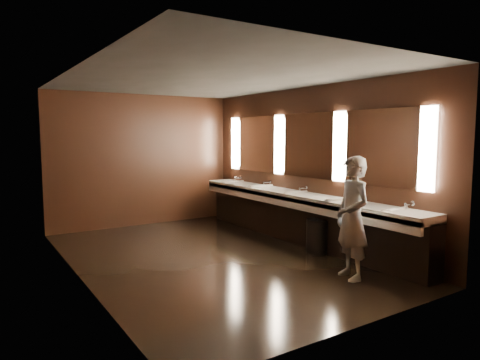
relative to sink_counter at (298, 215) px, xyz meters
name	(u,v)px	position (x,y,z in m)	size (l,w,h in m)	color
floor	(212,257)	(-1.79, 0.00, -0.50)	(6.00, 6.00, 0.00)	black
ceiling	(211,78)	(-1.79, 0.00, 2.30)	(4.00, 6.00, 0.02)	#2D2D2B
wall_back	(143,160)	(-1.79, 3.00, 0.90)	(4.00, 0.02, 2.80)	black
wall_front	(361,190)	(-1.79, -3.00, 0.90)	(4.00, 0.02, 2.80)	black
wall_left	(78,176)	(-3.79, 0.00, 0.90)	(0.02, 6.00, 2.80)	black
wall_right	(307,165)	(0.21, 0.00, 0.90)	(0.02, 6.00, 2.80)	black
sink_counter	(298,215)	(0.00, 0.00, 0.00)	(0.55, 5.40, 1.01)	black
mirror_band	(307,145)	(0.19, 0.00, 1.25)	(0.06, 5.03, 1.15)	#FFE7C6
person	(352,218)	(-0.70, -1.91, 0.34)	(0.61, 0.40, 1.66)	#86A6C9
trash_bin	(317,236)	(-0.22, -0.74, -0.21)	(0.36, 0.36, 0.56)	black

